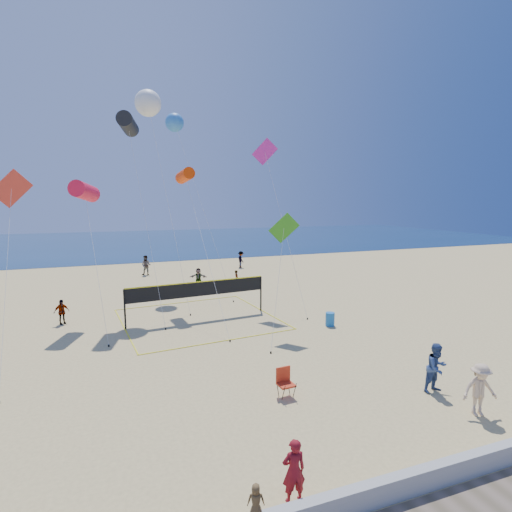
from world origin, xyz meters
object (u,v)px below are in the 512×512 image
object	(u,v)px
trash_barrel	(330,319)
volleyball_net	(198,294)
camp_chair	(285,380)
woman	(294,471)

from	to	relation	value
trash_barrel	volleyball_net	xyz separation A→B (m)	(-6.84, 3.92, 1.20)
trash_barrel	camp_chair	bearing A→B (deg)	-131.51
woman	trash_barrel	distance (m)	13.96
woman	trash_barrel	bearing A→B (deg)	-120.27
woman	volleyball_net	world-z (taller)	volleyball_net
woman	camp_chair	world-z (taller)	woman
volleyball_net	camp_chair	bearing A→B (deg)	-90.69
woman	volleyball_net	size ratio (longest dim) A/B	0.17
camp_chair	trash_barrel	distance (m)	8.92
camp_chair	woman	bearing A→B (deg)	-117.04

